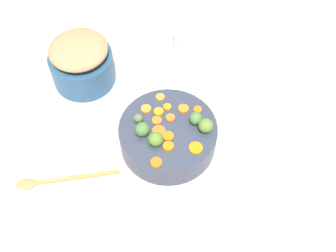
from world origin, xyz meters
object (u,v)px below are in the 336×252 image
metal_pot (83,68)px  wooden_spoon (52,181)px  casserole_dish (206,39)px  serving_bowl_carrots (168,136)px

metal_pot → wooden_spoon: metal_pot is taller
metal_pot → casserole_dish: metal_pot is taller
serving_bowl_carrots → casserole_dish: casserole_dish is taller
wooden_spoon → casserole_dish: casserole_dish is taller
metal_pot → casserole_dish: size_ratio=0.90×
serving_bowl_carrots → metal_pot: size_ratio=1.39×
serving_bowl_carrots → metal_pot: bearing=171.2°
serving_bowl_carrots → casserole_dish: (-0.11, 0.41, 0.01)m
serving_bowl_carrots → metal_pot: (-0.38, 0.06, 0.01)m
serving_bowl_carrots → wooden_spoon: size_ratio=1.24×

